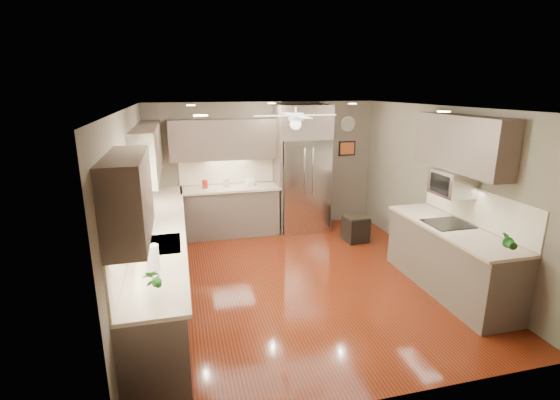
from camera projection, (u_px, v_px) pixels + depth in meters
name	position (u px, v px, depth m)	size (l,w,h in m)	color
floor	(300.00, 279.00, 6.04)	(5.00, 5.00, 0.00)	#431608
ceiling	(302.00, 108.00, 5.38)	(5.00, 5.00, 0.00)	white
wall_back	(264.00, 166.00, 8.05)	(4.50, 4.50, 0.00)	#655B4D
wall_front	(388.00, 275.00, 3.37)	(4.50, 4.50, 0.00)	#655B4D
wall_left	(133.00, 210.00, 5.18)	(5.00, 5.00, 0.00)	#655B4D
wall_right	(441.00, 189.00, 6.24)	(5.00, 5.00, 0.00)	#655B4D
canister_a	(205.00, 184.00, 7.56)	(0.10, 0.10, 0.17)	#9C1E11
canister_c	(226.00, 182.00, 7.66)	(0.11, 0.11, 0.17)	#B8B48A
soap_bottle	(149.00, 225.00, 5.24)	(0.09, 0.09, 0.20)	white
potted_plant_left	(152.00, 279.00, 3.66)	(0.16, 0.11, 0.30)	#194E16
potted_plant_right	(509.00, 242.00, 4.54)	(0.16, 0.13, 0.30)	#194E16
bowl	(251.00, 185.00, 7.73)	(0.23, 0.23, 0.06)	#B8B48A
left_run	(162.00, 258.00, 5.59)	(0.65, 4.70, 1.45)	brown
back_run	(231.00, 210.00, 7.80)	(1.85, 0.65, 1.45)	brown
uppers	(240.00, 149.00, 6.03)	(4.50, 4.70, 0.95)	brown
window	(129.00, 197.00, 4.64)	(0.05, 1.12, 0.92)	#BFF2B2
sink	(159.00, 247.00, 4.88)	(0.50, 0.70, 0.32)	silver
refrigerator	(303.00, 171.00, 7.91)	(1.06, 0.75, 2.45)	silver
right_run	(450.00, 257.00, 5.62)	(0.70, 2.20, 1.45)	brown
microwave	(452.00, 183.00, 5.61)	(0.43, 0.55, 0.34)	silver
ceiling_fan	(296.00, 119.00, 5.70)	(1.18, 1.18, 0.32)	white
recessed_lights	(291.00, 107.00, 5.74)	(2.84, 3.14, 0.01)	white
wall_clock	(348.00, 124.00, 8.23)	(0.30, 0.03, 0.30)	white
framed_print	(347.00, 148.00, 8.36)	(0.36, 0.03, 0.30)	black
stool	(356.00, 228.00, 7.51)	(0.44, 0.44, 0.48)	black
paper_towel	(153.00, 259.00, 4.10)	(0.13, 0.13, 0.32)	white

